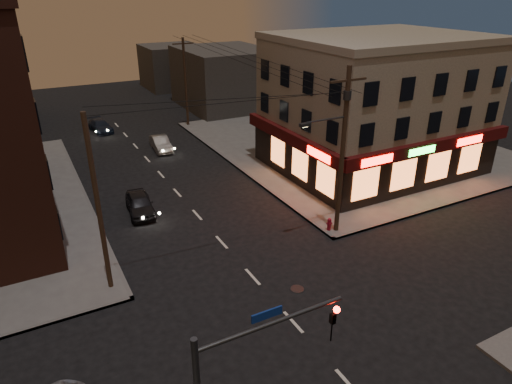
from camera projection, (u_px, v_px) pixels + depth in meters
ground at (293, 322)px, 20.85m from camera, size 120.00×120.00×0.00m
sidewalk_ne at (346, 144)px, 43.74m from camera, size 24.00×28.00×0.15m
pizza_building at (375, 104)px, 36.19m from camera, size 15.85×12.85×10.50m
bg_building_ne_a at (225, 78)px, 55.83m from camera, size 10.00×12.00×7.00m
bg_building_ne_b at (173, 67)px, 66.41m from camera, size 8.00×8.00×6.00m
utility_pole_main at (342, 144)px, 25.94m from camera, size 4.20×0.44×10.00m
utility_pole_far at (186, 83)px, 47.46m from camera, size 0.26×0.26×9.00m
utility_pole_west at (98, 206)px, 21.21m from camera, size 0.24×0.24×9.00m
sedan_near at (140, 204)px, 30.45m from camera, size 2.04×4.17×1.37m
sedan_mid at (161, 144)px, 41.97m from camera, size 1.64×4.02×1.30m
sedan_far at (101, 126)px, 47.25m from camera, size 2.18×4.28×1.19m
fire_hydrant at (329, 224)px, 28.14m from camera, size 0.37×0.37×0.81m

